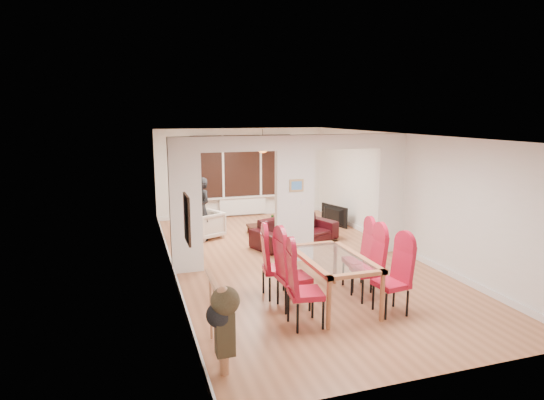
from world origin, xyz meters
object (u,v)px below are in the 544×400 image
dining_chair_ra (391,278)px  dining_chair_rc (358,257)px  armchair (206,225)px  person (202,209)px  dining_chair_rb (368,266)px  dining_chair_la (306,287)px  sofa (295,230)px  bottle (272,220)px  dining_table (332,280)px  dining_chair_lc (277,264)px  bowl (275,223)px  coffee_table (267,229)px  dining_chair_lb (294,272)px  television (331,216)px

dining_chair_ra → dining_chair_rc: dining_chair_ra is taller
armchair → person: bearing=-61.5°
dining_chair_ra → person: (-2.09, 4.97, 0.20)m
dining_chair_rb → dining_chair_la: bearing=-153.1°
dining_chair_rb → sofa: 3.43m
bottle → person: bearing=-179.1°
sofa → person: size_ratio=1.40×
dining_chair_la → dining_chair_rc: dining_chair_la is taller
dining_table → dining_chair_ra: size_ratio=1.52×
sofa → person: 2.30m
dining_table → dining_chair_la: bearing=-139.9°
dining_chair_lc → armchair: size_ratio=1.52×
dining_chair_rb → bowl: dining_chair_rb is taller
dining_chair_la → sofa: bearing=79.7°
person → coffee_table: bearing=72.0°
dining_chair_la → coffee_table: dining_chair_la is taller
armchair → dining_chair_la: bearing=-18.7°
dining_chair_ra → sofa: 4.03m
bottle → dining_chair_lc: bearing=-106.6°
dining_chair_la → sofa: size_ratio=0.55×
dining_chair_ra → person: size_ratio=0.73×
armchair → dining_chair_ra: bearing=-4.1°
dining_chair_lb → dining_table: bearing=-6.9°
dining_chair_lb → dining_chair_lc: (-0.10, 0.52, -0.03)m
dining_chair_rc → sofa: dining_chair_rc is taller
dining_table → bottle: bearing=84.8°
armchair → television: 3.47m
dining_chair_la → dining_chair_lb: 0.63m
dining_chair_ra → coffee_table: 5.15m
dining_chair_lc → dining_chair_rc: dining_chair_lc is taller
coffee_table → dining_chair_la: bearing=-101.0°
television → dining_chair_rc: bearing=143.2°
coffee_table → bottle: 0.30m
armchair → bowl: size_ratio=3.15×
dining_table → coffee_table: 4.54m
bowl → armchair: bearing=177.9°
dining_chair_lc → bottle: bearing=81.5°
dining_chair_ra → television: size_ratio=1.14×
dining_chair_la → sofa: dining_chair_la is taller
dining_table → television: 5.19m
dining_chair_lc → coffee_table: dining_chair_lc is taller
dining_chair_la → person: bearing=106.3°
coffee_table → armchair: bearing=179.5°
dining_chair_la → person: person is taller
dining_chair_rc → dining_chair_la: bearing=-136.0°
dining_chair_la → bowl: bearing=85.0°
dining_chair_rc → coffee_table: 4.08m
dining_chair_lb → sofa: size_ratio=0.55×
dining_chair_rb → person: (-2.03, 4.36, 0.20)m
sofa → bowl: 1.05m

